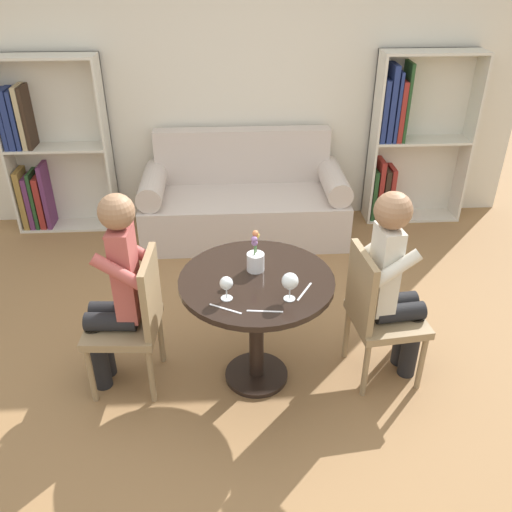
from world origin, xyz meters
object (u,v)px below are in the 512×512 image
Objects in this scene: person_left at (115,291)px; chair_right at (377,311)px; couch at (244,203)px; chair_left at (134,317)px; person_right at (394,283)px; bookshelf_left at (45,153)px; wine_glass_right at (290,282)px; wine_glass_left at (226,284)px; flower_vase at (256,259)px; bookshelf_right at (406,141)px.

chair_right is at bearing 92.71° from person_left.
couch is 2.08m from chair_left.
bookshelf_left is at bearing 43.09° from person_right.
wine_glass_right is (0.98, -0.24, 0.18)m from person_left.
person_right is at bearing 18.93° from wine_glass_right.
couch is at bearing 85.40° from wine_glass_left.
person_right is 0.71m from wine_glass_right.
person_right is 4.97× the size of flower_vase.
person_right is 7.86× the size of wine_glass_right.
person_left is 9.46× the size of wine_glass_left.
couch is 1.86m from bookshelf_left.
chair_left is 3.54× the size of flower_vase.
chair_left is 0.71× the size of person_right.
flower_vase reaches higher than wine_glass_left.
bookshelf_left is 2.91m from wine_glass_left.
chair_right is 5.59× the size of wine_glass_right.
bookshelf_left is 3.13m from wine_glass_right.
bookshelf_right is at bearing -24.71° from person_right.
wine_glass_right is (-0.65, -0.22, 0.18)m from person_right.
bookshelf_left reaches higher than couch.
person_left is 1.02× the size of person_right.
flower_vase is at bearing -90.00° from couch.
bookshelf_left is at bearing -150.37° from chair_left.
person_right is (-0.72, -2.21, -0.09)m from bookshelf_right.
wine_glass_left is 0.84× the size of wine_glass_right.
chair_right is (0.73, -1.96, 0.18)m from couch.
person_right is at bearing -40.32° from bookshelf_left.
chair_left is 0.99m from wine_glass_right.
chair_left is 6.63× the size of wine_glass_left.
chair_left is 1.45m from chair_right.
flower_vase reaches higher than couch.
chair_right is at bearing 20.05° from wine_glass_right.
bookshelf_right is at bearing 0.02° from bookshelf_left.
wine_glass_right reaches higher than chair_right.
person_left is at bearing 166.49° from wine_glass_right.
chair_left is 0.70× the size of person_left.
bookshelf_right reaches higher than chair_right.
person_right is at bearing 93.70° from chair_left.
wine_glass_left is 0.53× the size of flower_vase.
wine_glass_right is at bearing 102.34° from person_right.
couch is 1.93m from flower_vase.
bookshelf_left reaches higher than chair_left.
chair_left is (-2.26, -2.21, -0.28)m from bookshelf_right.
person_left is 0.83m from flower_vase.
person_right is at bearing -5.77° from flower_vase.
wine_glass_right is (1.96, -2.43, 0.13)m from bookshelf_left.
wine_glass_right is (0.34, -0.02, 0.02)m from wine_glass_left.
couch is 11.42× the size of wine_glass_right.
couch is at bearing 160.94° from person_left.
wine_glass_left is 0.33m from flower_vase.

